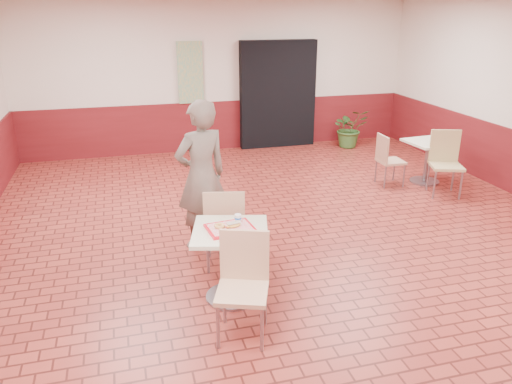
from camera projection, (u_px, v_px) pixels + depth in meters
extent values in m
cube|color=maroon|center=(304.00, 254.00, 6.08)|extent=(8.00, 10.00, 0.01)
cube|color=beige|center=(220.00, 76.00, 10.07)|extent=(8.00, 0.01, 3.00)
cube|color=#5C1114|center=(221.00, 125.00, 10.41)|extent=(8.00, 0.04, 1.00)
cube|color=black|center=(278.00, 95.00, 10.40)|extent=(1.60, 0.22, 2.20)
cube|color=gray|center=(190.00, 73.00, 9.84)|extent=(0.50, 0.03, 1.20)
cube|color=beige|center=(230.00, 232.00, 4.91)|extent=(0.73, 0.73, 0.04)
cylinder|color=gray|center=(231.00, 266.00, 5.05)|extent=(0.08, 0.08, 0.73)
cylinder|color=gray|center=(232.00, 296.00, 5.17)|extent=(0.53, 0.53, 0.03)
cube|color=tan|center=(242.00, 292.00, 4.41)|extent=(0.58, 0.58, 0.04)
cube|color=tan|center=(244.00, 255.00, 4.51)|extent=(0.43, 0.19, 0.49)
cylinder|color=gray|center=(218.00, 327.00, 4.33)|extent=(0.03, 0.03, 0.44)
cylinder|color=gray|center=(262.00, 330.00, 4.30)|extent=(0.03, 0.03, 0.44)
cylinder|color=gray|center=(224.00, 303.00, 4.69)|extent=(0.03, 0.03, 0.44)
cylinder|color=gray|center=(265.00, 305.00, 4.66)|extent=(0.03, 0.03, 0.44)
cube|color=tan|center=(225.00, 228.00, 5.69)|extent=(0.53, 0.53, 0.04)
cube|color=tan|center=(224.00, 213.00, 5.41)|extent=(0.45, 0.12, 0.49)
cylinder|color=gray|center=(241.00, 239.00, 5.96)|extent=(0.03, 0.03, 0.44)
cylinder|color=gray|center=(209.00, 240.00, 5.94)|extent=(0.03, 0.03, 0.44)
cylinder|color=gray|center=(242.00, 254.00, 5.60)|extent=(0.03, 0.03, 0.44)
cylinder|color=gray|center=(208.00, 255.00, 5.58)|extent=(0.03, 0.03, 0.44)
imported|color=#6C6054|center=(201.00, 176.00, 5.98)|extent=(0.78, 0.63, 1.85)
cube|color=red|center=(230.00, 228.00, 4.90)|extent=(0.45, 0.35, 0.03)
cube|color=#E18585|center=(230.00, 227.00, 4.89)|extent=(0.40, 0.30, 0.00)
torus|color=tan|center=(220.00, 226.00, 4.88)|extent=(0.14, 0.14, 0.03)
ellipsoid|color=#EEB445|center=(234.00, 225.00, 4.89)|extent=(0.17, 0.11, 0.04)
cube|color=#EBE7CB|center=(234.00, 223.00, 4.88)|extent=(0.15, 0.09, 0.01)
ellipsoid|color=#A03B16|center=(228.00, 227.00, 4.86)|extent=(0.04, 0.03, 0.02)
cylinder|color=white|center=(238.00, 218.00, 4.99)|extent=(0.07, 0.07, 0.08)
cylinder|color=blue|center=(238.00, 218.00, 4.99)|extent=(0.07, 0.07, 0.02)
cube|color=beige|center=(429.00, 142.00, 8.33)|extent=(0.68, 0.68, 0.04)
cylinder|color=gray|center=(426.00, 163.00, 8.45)|extent=(0.08, 0.08, 0.68)
cylinder|color=gray|center=(424.00, 181.00, 8.57)|extent=(0.49, 0.49, 0.03)
cube|color=tan|center=(391.00, 161.00, 8.31)|extent=(0.41, 0.41, 0.04)
cube|color=tan|center=(382.00, 148.00, 8.19)|extent=(0.04, 0.40, 0.43)
cylinder|color=gray|center=(404.00, 176.00, 8.27)|extent=(0.03, 0.03, 0.39)
cylinder|color=gray|center=(394.00, 170.00, 8.58)|extent=(0.03, 0.03, 0.39)
cylinder|color=gray|center=(385.00, 177.00, 8.20)|extent=(0.03, 0.03, 0.39)
cylinder|color=gray|center=(376.00, 171.00, 8.51)|extent=(0.03, 0.03, 0.39)
cube|color=tan|center=(446.00, 166.00, 7.83)|extent=(0.59, 0.59, 0.04)
cube|color=tan|center=(445.00, 145.00, 7.93)|extent=(0.45, 0.18, 0.51)
cylinder|color=gray|center=(435.00, 185.00, 7.74)|extent=(0.03, 0.03, 0.46)
cylinder|color=gray|center=(461.00, 186.00, 7.72)|extent=(0.03, 0.03, 0.46)
cylinder|color=gray|center=(428.00, 177.00, 8.12)|extent=(0.03, 0.03, 0.46)
cylinder|color=gray|center=(453.00, 177.00, 8.09)|extent=(0.03, 0.03, 0.46)
imported|color=#335D25|center=(350.00, 128.00, 10.57)|extent=(0.76, 0.67, 0.82)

